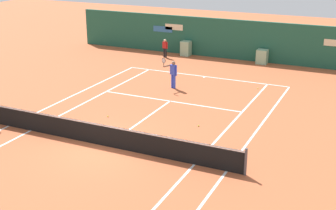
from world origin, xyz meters
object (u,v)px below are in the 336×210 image
at_px(player_on_baseline, 173,72).
at_px(tennis_ball_mid_court, 199,126).
at_px(ball_kid_right_post, 165,47).
at_px(tennis_ball_by_sideline, 258,88).
at_px(tennis_ball_near_service_line, 108,116).

relative_size(player_on_baseline, tennis_ball_mid_court, 27.29).
relative_size(ball_kid_right_post, tennis_ball_mid_court, 20.13).
xyz_separation_m(player_on_baseline, ball_kid_right_post, (-3.68, 6.66, -0.18)).
height_order(ball_kid_right_post, tennis_ball_by_sideline, ball_kid_right_post).
bearing_deg(ball_kid_right_post, player_on_baseline, 127.24).
bearing_deg(tennis_ball_mid_court, tennis_ball_by_sideline, 81.64).
bearing_deg(tennis_ball_by_sideline, player_on_baseline, -157.00).
relative_size(tennis_ball_by_sideline, tennis_ball_mid_court, 1.00).
bearing_deg(tennis_ball_mid_court, player_on_baseline, 125.86).
relative_size(tennis_ball_near_service_line, tennis_ball_by_sideline, 1.00).
distance_m(ball_kid_right_post, tennis_ball_by_sideline, 9.53).
xyz_separation_m(tennis_ball_near_service_line, tennis_ball_by_sideline, (5.48, 7.57, 0.00)).
bearing_deg(tennis_ball_by_sideline, ball_kid_right_post, 150.11).
bearing_deg(player_on_baseline, tennis_ball_mid_court, 146.67).
distance_m(player_on_baseline, tennis_ball_mid_court, 6.12).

